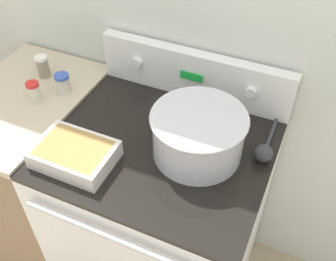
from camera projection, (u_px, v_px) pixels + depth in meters
kitchen_wall at (203, 10)px, 1.40m from camera, size 8.00×0.05×2.50m
stove_range at (162, 218)px, 1.70m from camera, size 0.77×0.70×0.91m
control_panel at (194, 74)px, 1.52m from camera, size 0.77×0.07×0.20m
side_counter at (44, 172)px, 1.88m from camera, size 0.47×0.67×0.93m
mixing_bowl at (198, 133)px, 1.29m from camera, size 0.32×0.32×0.17m
casserole_dish at (74, 153)px, 1.30m from camera, size 0.26×0.19×0.06m
ladle at (265, 150)px, 1.32m from camera, size 0.06×0.29×0.06m
spice_jar_blue_cap at (63, 83)px, 1.55m from camera, size 0.06×0.06×0.08m
spice_jar_red_cap at (34, 92)px, 1.51m from camera, size 0.05×0.05×0.08m
spice_jar_white_cap at (43, 67)px, 1.63m from camera, size 0.05×0.05×0.09m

